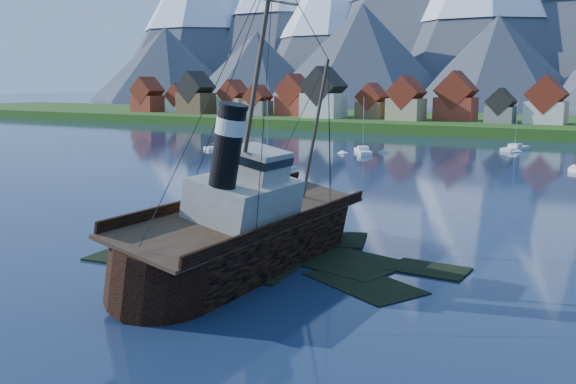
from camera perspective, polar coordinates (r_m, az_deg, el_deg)
The scene contains 10 objects.
ground at distance 55.55m, azimuth -4.16°, elevation -5.89°, with size 1400.00×1400.00×0.00m, color #182643.
shoal at distance 56.40m, azimuth -1.40°, elevation -6.00°, with size 31.71×21.24×1.14m.
shore_bank at distance 216.26m, azimuth 23.07°, elevation 5.02°, with size 600.00×80.00×3.20m, color #1A4012.
seawall at distance 178.85m, azimuth 21.25°, elevation 4.30°, with size 600.00×2.50×2.00m, color #3F3D38.
town at distance 206.04m, azimuth 13.27°, elevation 7.84°, with size 250.96×16.69×17.30m.
tugboat_wreck at distance 53.19m, azimuth -2.94°, elevation -3.12°, with size 7.29×31.40×24.88m.
sailboat_a at distance 110.86m, azimuth -1.82°, elevation 2.14°, with size 6.58×10.38×12.50m.
sailboat_b at distance 146.20m, azimuth -6.07°, elevation 3.94°, with size 3.91×8.04×11.31m.
sailboat_c at distance 137.37m, azimuth 6.68°, elevation 3.56°, with size 7.38×9.32×12.41m.
sailboat_e at distance 151.49m, azimuth 19.53°, elevation 3.63°, with size 4.42×10.32×11.62m.
Camera 1 is at (31.17, -43.48, 14.97)m, focal length 40.00 mm.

